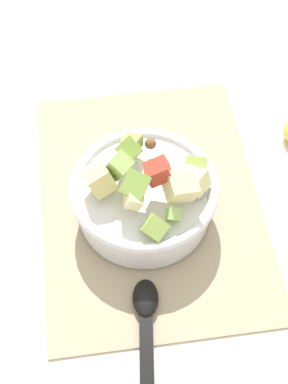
# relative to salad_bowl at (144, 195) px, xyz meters

# --- Properties ---
(ground_plane) EXTENTS (2.40, 2.40, 0.00)m
(ground_plane) POSITION_rel_salad_bowl_xyz_m (-0.02, 0.01, -0.05)
(ground_plane) COLOR silver
(placemat) EXTENTS (0.46, 0.34, 0.01)m
(placemat) POSITION_rel_salad_bowl_xyz_m (-0.02, 0.01, -0.05)
(placemat) COLOR tan
(placemat) RESTS_ON ground_plane
(salad_bowl) EXTENTS (0.22, 0.22, 0.13)m
(salad_bowl) POSITION_rel_salad_bowl_xyz_m (0.00, 0.00, 0.00)
(salad_bowl) COLOR white
(salad_bowl) RESTS_ON placemat
(serving_spoon) EXTENTS (0.24, 0.06, 0.01)m
(serving_spoon) POSITION_rel_salad_bowl_xyz_m (0.20, -0.02, -0.04)
(serving_spoon) COLOR black
(serving_spoon) RESTS_ON placemat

